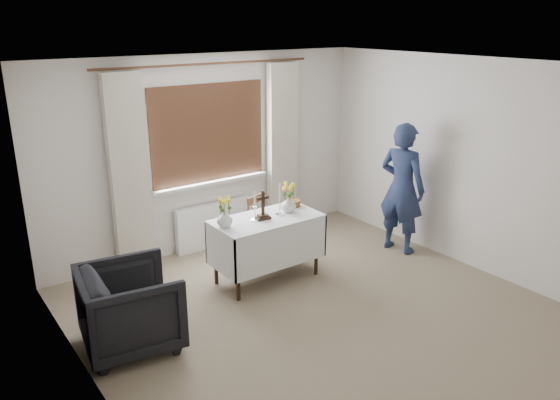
# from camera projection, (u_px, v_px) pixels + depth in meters

# --- Properties ---
(ground) EXTENTS (5.00, 5.00, 0.00)m
(ground) POSITION_uv_depth(u_px,v_px,m) (334.00, 323.00, 5.46)
(ground) COLOR gray
(ground) RESTS_ON ground
(altar_table) EXTENTS (1.24, 0.64, 0.76)m
(altar_table) POSITION_uv_depth(u_px,v_px,m) (267.00, 249.00, 6.27)
(altar_table) COLOR white
(altar_table) RESTS_ON ground
(wooden_chair) EXTENTS (0.50, 0.50, 0.84)m
(wooden_chair) POSITION_uv_depth(u_px,v_px,m) (267.00, 229.00, 6.76)
(wooden_chair) COLOR #552D1D
(wooden_chair) RESTS_ON ground
(armchair) EXTENTS (0.97, 0.95, 0.78)m
(armchair) POSITION_uv_depth(u_px,v_px,m) (131.00, 308.00, 4.98)
(armchair) COLOR black
(armchair) RESTS_ON ground
(person) EXTENTS (0.53, 0.69, 1.69)m
(person) POSITION_uv_depth(u_px,v_px,m) (402.00, 188.00, 6.93)
(person) COLOR navy
(person) RESTS_ON ground
(radiator) EXTENTS (1.10, 0.10, 0.60)m
(radiator) POSITION_uv_depth(u_px,v_px,m) (214.00, 225.00, 7.22)
(radiator) COLOR white
(radiator) RESTS_ON ground
(wooden_cross) EXTENTS (0.17, 0.13, 0.33)m
(wooden_cross) POSITION_uv_depth(u_px,v_px,m) (263.00, 205.00, 6.06)
(wooden_cross) COLOR black
(wooden_cross) RESTS_ON altar_table
(candlestick_left) EXTENTS (0.12, 0.12, 0.33)m
(candlestick_left) POSITION_uv_depth(u_px,v_px,m) (255.00, 206.00, 6.02)
(candlestick_left) COLOR white
(candlestick_left) RESTS_ON altar_table
(candlestick_right) EXTENTS (0.11, 0.11, 0.37)m
(candlestick_right) POSITION_uv_depth(u_px,v_px,m) (280.00, 199.00, 6.18)
(candlestick_right) COLOR white
(candlestick_right) RESTS_ON altar_table
(flower_vase_left) EXTENTS (0.22, 0.22, 0.18)m
(flower_vase_left) POSITION_uv_depth(u_px,v_px,m) (225.00, 219.00, 5.86)
(flower_vase_left) COLOR silver
(flower_vase_left) RESTS_ON altar_table
(flower_vase_right) EXTENTS (0.19, 0.19, 0.18)m
(flower_vase_right) POSITION_uv_depth(u_px,v_px,m) (288.00, 204.00, 6.31)
(flower_vase_right) COLOR silver
(flower_vase_right) RESTS_ON altar_table
(wicker_basket) EXTENTS (0.26, 0.26, 0.08)m
(wicker_basket) POSITION_uv_depth(u_px,v_px,m) (292.00, 203.00, 6.52)
(wicker_basket) COLOR brown
(wicker_basket) RESTS_ON altar_table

